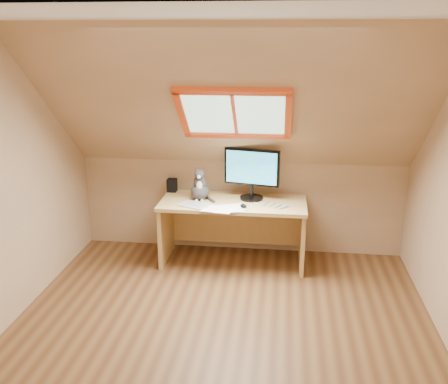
# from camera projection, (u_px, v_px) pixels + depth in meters

# --- Properties ---
(ground) EXTENTS (3.50, 3.50, 0.00)m
(ground) POSITION_uv_depth(u_px,v_px,m) (220.00, 336.00, 3.98)
(ground) COLOR brown
(ground) RESTS_ON ground
(room_shell) EXTENTS (3.52, 3.52, 2.41)m
(room_shell) POSITION_uv_depth(u_px,v_px,m) (218.00, 166.00, 3.47)
(room_shell) COLOR tan
(room_shell) RESTS_ON ground
(desk) EXTENTS (1.49, 0.65, 0.68)m
(desk) POSITION_uv_depth(u_px,v_px,m) (234.00, 219.00, 5.22)
(desk) COLOR tan
(desk) RESTS_ON ground
(monitor) EXTENTS (0.57, 0.24, 0.53)m
(monitor) POSITION_uv_depth(u_px,v_px,m) (252.00, 171.00, 5.07)
(monitor) COLOR black
(monitor) RESTS_ON desk
(cat) EXTENTS (0.21, 0.24, 0.35)m
(cat) POSITION_uv_depth(u_px,v_px,m) (200.00, 188.00, 5.12)
(cat) COLOR #3C3735
(cat) RESTS_ON desk
(desk_speaker) EXTENTS (0.10, 0.10, 0.14)m
(desk_speaker) POSITION_uv_depth(u_px,v_px,m) (172.00, 185.00, 5.39)
(desk_speaker) COLOR black
(desk_speaker) RESTS_ON desk
(graphics_tablet) EXTENTS (0.33, 0.29, 0.01)m
(graphics_tablet) POSITION_uv_depth(u_px,v_px,m) (194.00, 205.00, 4.96)
(graphics_tablet) COLOR #B2B2B7
(graphics_tablet) RESTS_ON desk
(mouse) EXTENTS (0.09, 0.12, 0.03)m
(mouse) POSITION_uv_depth(u_px,v_px,m) (243.00, 206.00, 4.89)
(mouse) COLOR black
(mouse) RESTS_ON desk
(papers) EXTENTS (0.35, 0.30, 0.01)m
(papers) POSITION_uv_depth(u_px,v_px,m) (225.00, 209.00, 4.85)
(papers) COLOR white
(papers) RESTS_ON desk
(cables) EXTENTS (0.51, 0.26, 0.01)m
(cables) POSITION_uv_depth(u_px,v_px,m) (265.00, 206.00, 4.94)
(cables) COLOR silver
(cables) RESTS_ON desk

